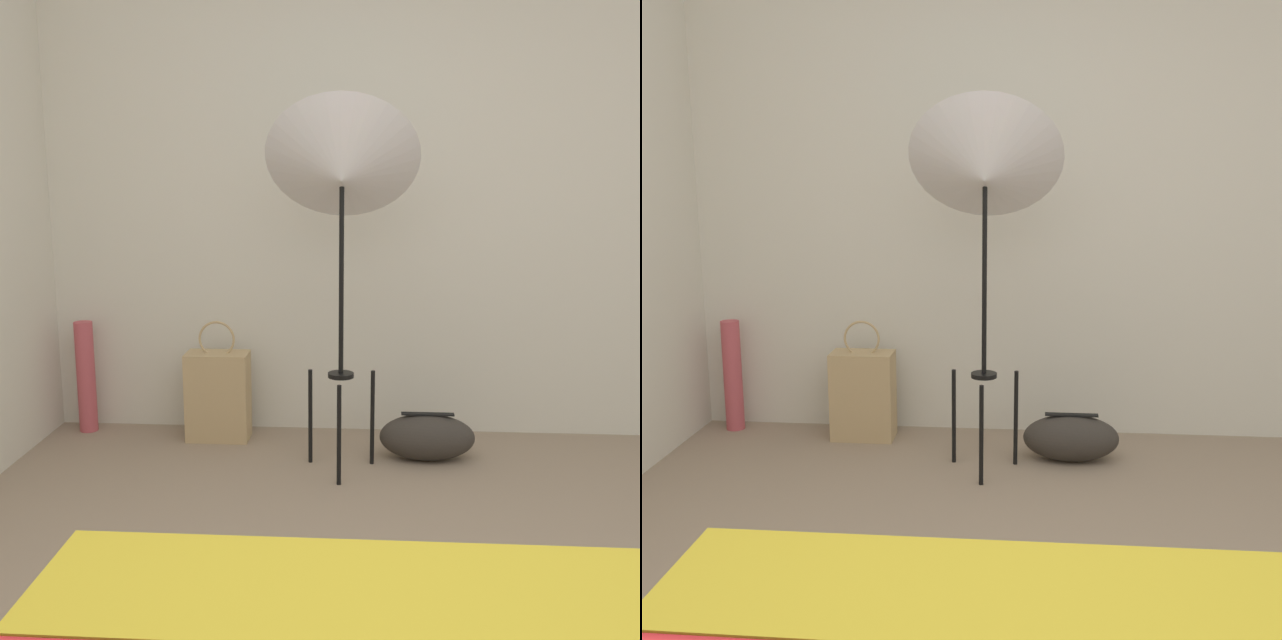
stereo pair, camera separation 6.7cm
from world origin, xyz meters
TOP-DOWN VIEW (x-y plane):
  - wall_back at (0.00, 2.42)m, footprint 8.00×0.05m
  - photo_umbrella at (-0.18, 1.81)m, footprint 0.69×0.56m
  - tote_bag at (-0.83, 2.20)m, footprint 0.32×0.18m
  - duffel_bag at (0.24, 1.97)m, footprint 0.46×0.23m
  - paper_roll at (-1.56, 2.27)m, footprint 0.10×0.10m

SIDE VIEW (x-z plane):
  - duffel_bag at x=0.24m, z-range 0.00..0.23m
  - tote_bag at x=-0.83m, z-range -0.08..0.55m
  - paper_roll at x=-1.56m, z-range 0.00..0.60m
  - wall_back at x=0.00m, z-range 0.00..2.60m
  - photo_umbrella at x=-0.18m, z-range 0.52..2.22m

